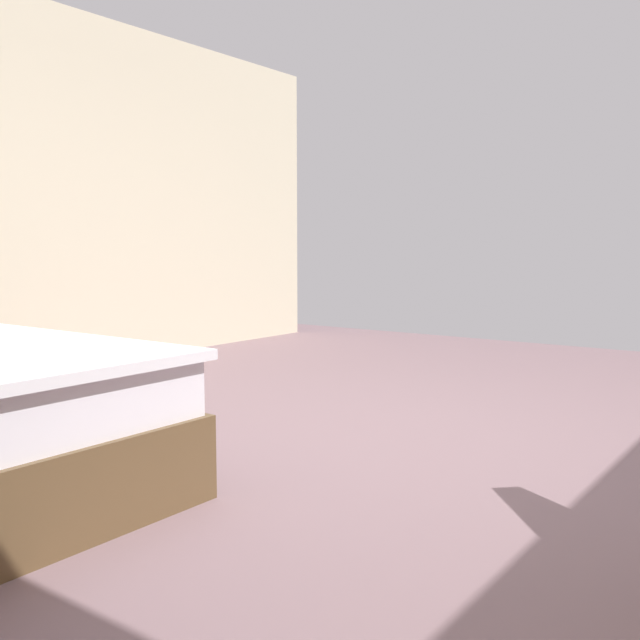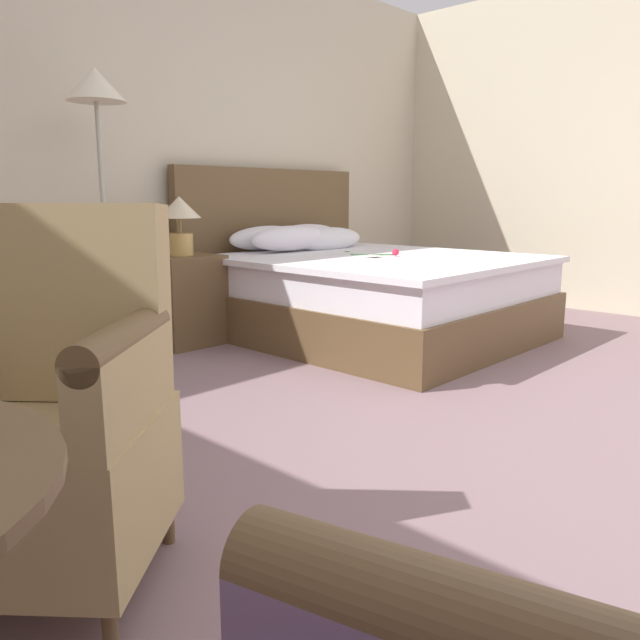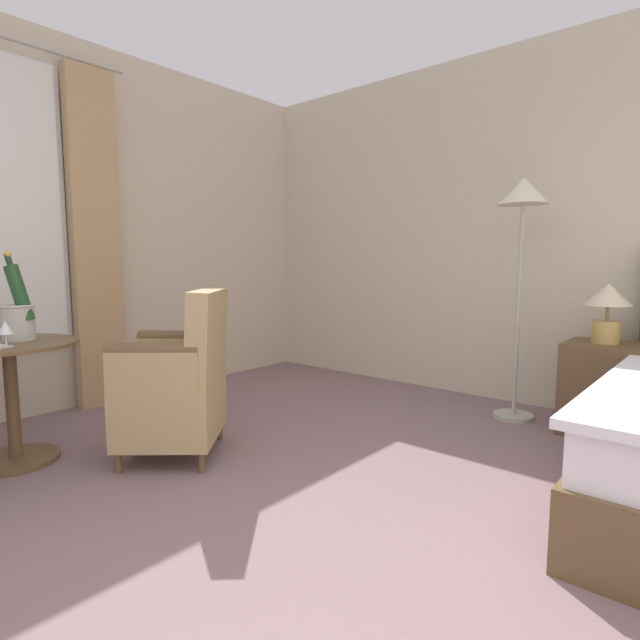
% 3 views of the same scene
% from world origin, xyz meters
% --- Properties ---
extents(ground_plane, '(8.02, 8.02, 0.00)m').
position_xyz_m(ground_plane, '(0.00, 0.00, 0.00)').
color(ground_plane, slate).
extents(wall_far_side, '(0.12, 6.64, 2.80)m').
position_xyz_m(wall_far_side, '(3.29, 0.00, 1.40)').
color(wall_far_side, beige).
rests_on(wall_far_side, ground).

